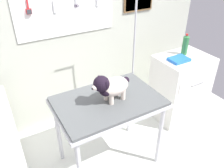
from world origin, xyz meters
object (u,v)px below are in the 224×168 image
object	(u,v)px
grooming_table	(108,106)
soda_bottle	(185,45)
cabinet_right	(180,87)
grooming_arm	(132,72)
dog	(111,87)

from	to	relation	value
grooming_table	soda_bottle	world-z (taller)	soda_bottle
grooming_table	cabinet_right	size ratio (longest dim) A/B	1.16
grooming_table	soda_bottle	size ratio (longest dim) A/B	3.79
grooming_table	grooming_arm	xyz separation A→B (m)	(0.53, 0.37, 0.06)
cabinet_right	dog	bearing A→B (deg)	-167.15
grooming_table	cabinet_right	xyz separation A→B (m)	(1.26, 0.26, -0.31)
soda_bottle	grooming_table	bearing A→B (deg)	-165.65
dog	soda_bottle	bearing A→B (deg)	15.59
dog	cabinet_right	size ratio (longest dim) A/B	0.47
grooming_table	dog	distance (m)	0.24
grooming_arm	cabinet_right	size ratio (longest dim) A/B	1.96
dog	soda_bottle	world-z (taller)	soda_bottle
cabinet_right	soda_bottle	world-z (taller)	soda_bottle
dog	cabinet_right	xyz separation A→B (m)	(1.24, 0.28, -0.56)
grooming_arm	dog	xyz separation A→B (m)	(-0.52, -0.40, 0.18)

